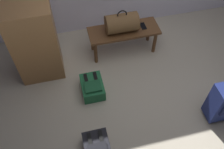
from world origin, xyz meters
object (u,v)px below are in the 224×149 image
backpack_dark (97,149)px  side_cabinet (35,42)px  duffel_bag_brown (122,23)px  cell_phone (143,26)px  bench (124,33)px  backpack_green (92,87)px

backpack_dark → side_cabinet: 1.52m
duffel_bag_brown → cell_phone: duffel_bag_brown is taller
duffel_bag_brown → side_cabinet: size_ratio=0.40×
backpack_dark → cell_phone: bearing=56.4°
bench → backpack_dark: bench is taller
cell_phone → duffel_bag_brown: bearing=-178.3°
backpack_green → side_cabinet: size_ratio=0.35×
duffel_bag_brown → backpack_green: (-0.56, -0.63, -0.45)m
bench → duffel_bag_brown: 0.20m
duffel_bag_brown → cell_phone: 0.34m
duffel_bag_brown → backpack_green: bearing=-131.2°
duffel_bag_brown → backpack_green: size_ratio=1.16×
bench → backpack_dark: 1.64m
duffel_bag_brown → backpack_green: duffel_bag_brown is taller
bench → cell_phone: (0.29, 0.01, 0.07)m
duffel_bag_brown → side_cabinet: (-1.16, -0.11, 0.01)m
backpack_dark → side_cabinet: (-0.50, 1.36, 0.46)m
backpack_dark → backpack_green: same height
duffel_bag_brown → cell_phone: (0.32, 0.01, -0.13)m
duffel_bag_brown → side_cabinet: bearing=-174.7°
side_cabinet → bench: bearing=5.2°
cell_phone → bench: bearing=-178.1°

